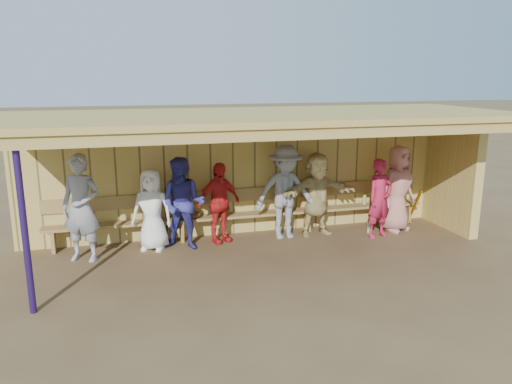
# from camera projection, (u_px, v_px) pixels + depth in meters

# --- Properties ---
(ground) EXTENTS (90.00, 90.00, 0.00)m
(ground) POSITION_uv_depth(u_px,v_px,m) (261.00, 253.00, 8.98)
(ground) COLOR brown
(ground) RESTS_ON ground
(player_a) EXTENTS (0.80, 0.68, 1.86)m
(player_a) POSITION_uv_depth(u_px,v_px,m) (81.00, 208.00, 8.44)
(player_a) COLOR #94939B
(player_a) RESTS_ON ground
(player_b) EXTENTS (0.86, 0.73, 1.50)m
(player_b) POSITION_uv_depth(u_px,v_px,m) (152.00, 210.00, 9.01)
(player_b) COLOR white
(player_b) RESTS_ON ground
(player_c) EXTENTS (1.01, 0.92, 1.70)m
(player_c) POSITION_uv_depth(u_px,v_px,m) (183.00, 204.00, 9.02)
(player_c) COLOR navy
(player_c) RESTS_ON ground
(player_d) EXTENTS (0.98, 0.68, 1.54)m
(player_d) POSITION_uv_depth(u_px,v_px,m) (219.00, 203.00, 9.41)
(player_d) COLOR red
(player_d) RESTS_ON ground
(player_e) EXTENTS (1.19, 0.68, 1.84)m
(player_e) POSITION_uv_depth(u_px,v_px,m) (285.00, 192.00, 9.63)
(player_e) COLOR gray
(player_e) RESTS_ON ground
(player_f) EXTENTS (1.57, 0.58, 1.66)m
(player_f) POSITION_uv_depth(u_px,v_px,m) (317.00, 194.00, 9.86)
(player_f) COLOR #D3BD77
(player_f) RESTS_ON ground
(player_g) EXTENTS (0.65, 0.51, 1.55)m
(player_g) POSITION_uv_depth(u_px,v_px,m) (380.00, 199.00, 9.71)
(player_g) COLOR #AF1C3D
(player_g) RESTS_ON ground
(player_h) EXTENTS (1.01, 0.84, 1.76)m
(player_h) POSITION_uv_depth(u_px,v_px,m) (398.00, 189.00, 10.09)
(player_h) COLOR tan
(player_h) RESTS_ON ground
(dugout_structure) EXTENTS (8.80, 3.20, 2.50)m
(dugout_structure) POSITION_uv_depth(u_px,v_px,m) (271.00, 153.00, 9.33)
(dugout_structure) COLOR tan
(dugout_structure) RESTS_ON ground
(bench) EXTENTS (7.60, 0.34, 0.93)m
(bench) POSITION_uv_depth(u_px,v_px,m) (246.00, 209.00, 9.91)
(bench) COLOR #A28045
(bench) RESTS_ON ground
(dugout_equipment) EXTENTS (6.87, 0.62, 0.80)m
(dugout_equipment) POSITION_uv_depth(u_px,v_px,m) (206.00, 216.00, 9.58)
(dugout_equipment) COLOR gold
(dugout_equipment) RESTS_ON ground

